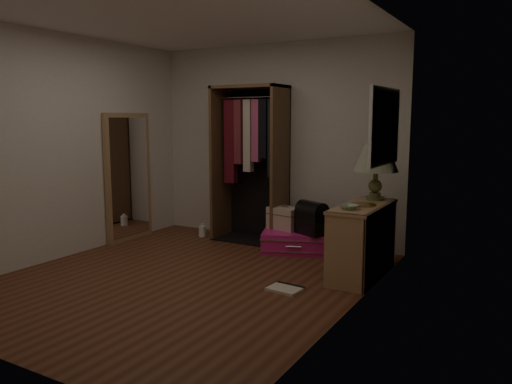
# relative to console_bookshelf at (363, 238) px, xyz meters

# --- Properties ---
(ground) EXTENTS (4.00, 4.00, 0.00)m
(ground) POSITION_rel_console_bookshelf_xyz_m (-1.54, -1.04, -0.39)
(ground) COLOR #552A18
(ground) RESTS_ON ground
(room_walls) EXTENTS (3.52, 4.02, 2.60)m
(room_walls) POSITION_rel_console_bookshelf_xyz_m (-1.46, -1.00, 1.11)
(room_walls) COLOR silver
(room_walls) RESTS_ON ground
(console_bookshelf) EXTENTS (0.42, 1.12, 0.75)m
(console_bookshelf) POSITION_rel_console_bookshelf_xyz_m (0.00, 0.00, 0.00)
(console_bookshelf) COLOR #AC7F53
(console_bookshelf) RESTS_ON ground
(open_wardrobe) EXTENTS (0.95, 0.50, 2.05)m
(open_wardrobe) POSITION_rel_console_bookshelf_xyz_m (-1.76, 0.73, 0.82)
(open_wardrobe) COLOR brown
(open_wardrobe) RESTS_ON ground
(floor_mirror) EXTENTS (0.06, 0.80, 1.70)m
(floor_mirror) POSITION_rel_console_bookshelf_xyz_m (-3.24, -0.04, 0.46)
(floor_mirror) COLOR #A77E51
(floor_mirror) RESTS_ON ground
(pink_suitcase) EXTENTS (0.98, 0.85, 0.25)m
(pink_suitcase) POSITION_rel_console_bookshelf_xyz_m (-1.02, 0.52, -0.26)
(pink_suitcase) COLOR #DF1B7D
(pink_suitcase) RESTS_ON ground
(train_case) EXTENTS (0.45, 0.36, 0.29)m
(train_case) POSITION_rel_console_bookshelf_xyz_m (-1.20, 0.57, -0.00)
(train_case) COLOR #C0B193
(train_case) RESTS_ON pink_suitcase
(black_bag) EXTENTS (0.43, 0.37, 0.40)m
(black_bag) POSITION_rel_console_bookshelf_xyz_m (-0.78, 0.46, 0.07)
(black_bag) COLOR black
(black_bag) RESTS_ON pink_suitcase
(table_lamp) EXTENTS (0.59, 0.59, 0.60)m
(table_lamp) POSITION_rel_console_bookshelf_xyz_m (0.00, 0.35, 0.80)
(table_lamp) COLOR #4D5629
(table_lamp) RESTS_ON console_bookshelf
(brass_tray) EXTENTS (0.27, 0.27, 0.02)m
(brass_tray) POSITION_rel_console_bookshelf_xyz_m (0.00, -0.07, 0.37)
(brass_tray) COLOR #9F773D
(brass_tray) RESTS_ON console_bookshelf
(ceramic_bowl) EXTENTS (0.23, 0.23, 0.04)m
(ceramic_bowl) POSITION_rel_console_bookshelf_xyz_m (-0.05, -0.34, 0.38)
(ceramic_bowl) COLOR #9BBB9D
(ceramic_bowl) RESTS_ON console_bookshelf
(white_jug) EXTENTS (0.13, 0.13, 0.18)m
(white_jug) POSITION_rel_console_bookshelf_xyz_m (-2.47, 0.56, -0.31)
(white_jug) COLOR white
(white_jug) RESTS_ON ground
(floor_book) EXTENTS (0.33, 0.28, 0.03)m
(floor_book) POSITION_rel_console_bookshelf_xyz_m (-0.48, -0.82, -0.38)
(floor_book) COLOR beige
(floor_book) RESTS_ON ground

